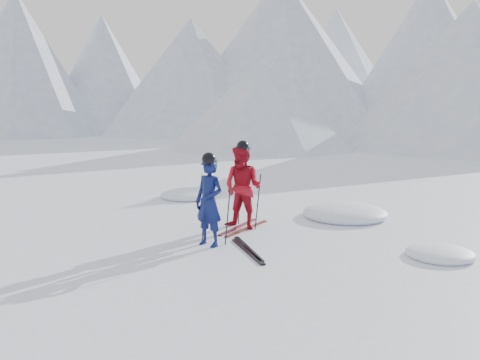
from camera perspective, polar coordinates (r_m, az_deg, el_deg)
The scene contains 12 objects.
ground at distance 9.54m, azimuth 6.44°, elevation -7.85°, with size 160.00×160.00×0.00m, color white.
skier_blue at distance 9.63m, azimuth -3.50°, elevation -2.51°, with size 0.61×0.40×1.68m, color #0C164D.
skier_red at distance 10.96m, azimuth 0.31°, elevation -0.83°, with size 0.88×0.69×1.81m, color #AB0D1B.
pole_blue_left at distance 10.00m, azimuth -4.18°, elevation -3.76°, with size 0.02×0.02×1.12m, color black.
pole_blue_right at distance 9.71m, azimuth -1.39°, elevation -4.10°, with size 0.02×0.02×1.12m, color black.
pole_red_left at distance 11.39m, azimuth -0.10°, elevation -2.03°, with size 0.02×0.02×1.21m, color black.
pole_red_right at distance 10.95m, azimuth 2.03°, elevation -2.45°, with size 0.02×0.02×1.21m, color black.
ski_worn_left at distance 11.21m, azimuth -0.18°, elevation -5.28°, with size 0.09×1.70×0.03m, color black.
ski_worn_right at distance 11.06m, azimuth 0.79°, elevation -5.46°, with size 0.09×1.70×0.03m, color black.
ski_loose_a at distance 9.55m, azimuth 0.91°, elevation -7.68°, with size 0.09×1.70×0.03m, color black.
ski_loose_b at distance 9.38m, azimuth 0.83°, elevation -7.98°, with size 0.09×1.70×0.03m, color black.
snow_lumps at distance 12.72m, azimuth 6.49°, elevation -3.76°, with size 9.04×3.50×0.44m.
Camera 1 is at (4.85, -7.78, 2.65)m, focal length 38.00 mm.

